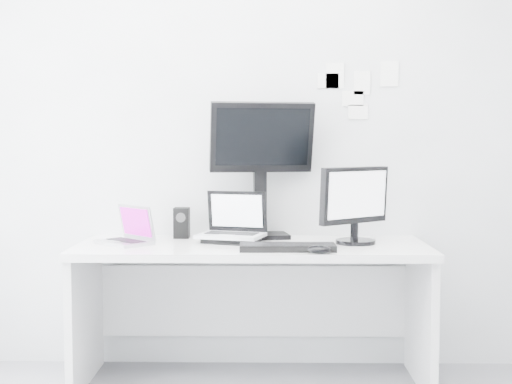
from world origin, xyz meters
TOP-DOWN VIEW (x-y plane):
  - back_wall at (0.00, 1.60)m, footprint 3.60×0.00m
  - desk at (0.00, 1.25)m, footprint 1.80×0.70m
  - macbook at (-0.66, 1.24)m, footprint 0.34×0.34m
  - speaker at (-0.39, 1.48)m, footprint 0.09×0.09m
  - dell_laptop at (-0.11, 1.31)m, footprint 0.38×0.33m
  - rear_monitor at (0.04, 1.48)m, footprint 0.59×0.30m
  - samsung_monitor at (0.53, 1.28)m, footprint 0.48×0.44m
  - keyboard at (0.18, 1.04)m, footprint 0.46×0.17m
  - mouse at (0.32, 0.94)m, footprint 0.13×0.09m
  - wall_note_0 at (0.45, 1.59)m, footprint 0.10×0.00m
  - wall_note_1 at (0.60, 1.59)m, footprint 0.09×0.00m
  - wall_note_2 at (0.75, 1.59)m, footprint 0.10×0.00m
  - wall_note_3 at (0.58, 1.59)m, footprint 0.11×0.00m
  - wall_note_4 at (0.41, 1.59)m, footprint 0.12×0.00m
  - wall_note_5 at (0.55, 1.59)m, footprint 0.12×0.00m

SIDE VIEW (x-z plane):
  - desk at x=0.00m, z-range 0.00..0.73m
  - keyboard at x=0.18m, z-range 0.73..0.76m
  - mouse at x=0.32m, z-range 0.73..0.77m
  - speaker at x=-0.39m, z-range 0.73..0.90m
  - macbook at x=-0.66m, z-range 0.73..0.94m
  - dell_laptop at x=-0.11m, z-range 0.73..1.00m
  - samsung_monitor at x=0.53m, z-range 0.73..1.14m
  - rear_monitor at x=0.04m, z-range 0.73..1.49m
  - back_wall at x=0.00m, z-range -0.45..3.15m
  - wall_note_3 at x=0.58m, z-range 1.38..1.46m
  - wall_note_5 at x=0.55m, z-range 1.45..1.54m
  - wall_note_1 at x=0.60m, z-range 1.52..1.65m
  - wall_note_4 at x=0.41m, z-range 1.55..1.63m
  - wall_note_0 at x=0.45m, z-range 1.55..1.69m
  - wall_note_2 at x=0.75m, z-range 1.56..1.70m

